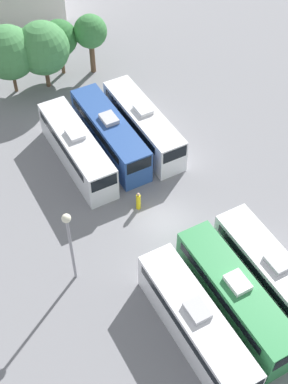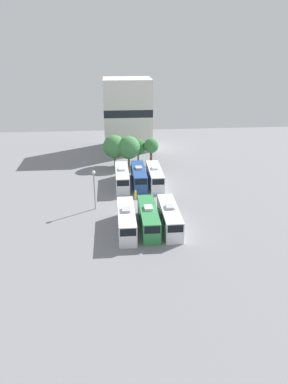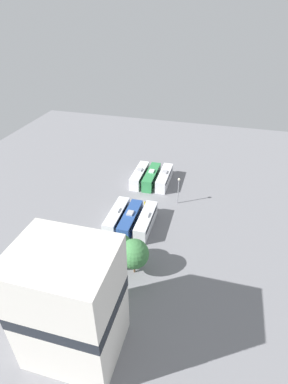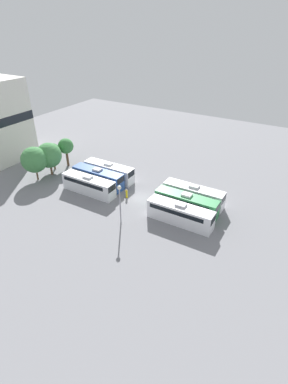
{
  "view_description": "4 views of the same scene",
  "coord_description": "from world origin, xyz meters",
  "px_view_note": "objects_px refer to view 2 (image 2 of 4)",
  "views": [
    {
      "loc": [
        -13.82,
        -22.02,
        31.54
      ],
      "look_at": [
        -1.3,
        0.78,
        3.17
      ],
      "focal_mm": 50.0,
      "sensor_mm": 36.0,
      "label": 1
    },
    {
      "loc": [
        -4.97,
        -57.81,
        26.07
      ],
      "look_at": [
        0.38,
        1.74,
        1.39
      ],
      "focal_mm": 35.0,
      "sensor_mm": 36.0,
      "label": 2
    },
    {
      "loc": [
        -15.27,
        55.12,
        39.59
      ],
      "look_at": [
        0.17,
        -1.88,
        1.39
      ],
      "focal_mm": 28.0,
      "sensor_mm": 36.0,
      "label": 3
    },
    {
      "loc": [
        -38.73,
        -23.84,
        27.81
      ],
      "look_at": [
        -0.84,
        -1.39,
        2.03
      ],
      "focal_mm": 28.0,
      "sensor_mm": 36.0,
      "label": 4
    }
  ],
  "objects_px": {
    "depot_building": "(128,114)",
    "bus_5": "(155,176)",
    "bus_0": "(126,220)",
    "bus_3": "(122,177)",
    "bus_1": "(148,217)",
    "light_pole": "(94,183)",
    "tree_0": "(114,147)",
    "tree_2": "(138,147)",
    "bus_2": "(169,216)",
    "tree_3": "(151,146)",
    "worker_person": "(135,195)",
    "tree_1": "(129,148)",
    "bus_4": "(139,176)"
  },
  "relations": [
    {
      "from": "depot_building",
      "to": "bus_5",
      "type": "bearing_deg",
      "value": -81.82
    },
    {
      "from": "bus_0",
      "to": "bus_3",
      "type": "height_order",
      "value": "same"
    },
    {
      "from": "bus_1",
      "to": "bus_5",
      "type": "bearing_deg",
      "value": 80.34
    },
    {
      "from": "bus_5",
      "to": "light_pole",
      "type": "height_order",
      "value": "light_pole"
    },
    {
      "from": "tree_0",
      "to": "tree_2",
      "type": "distance_m",
      "value": 5.23
    },
    {
      "from": "bus_2",
      "to": "tree_3",
      "type": "distance_m",
      "value": 29.24
    },
    {
      "from": "bus_1",
      "to": "bus_5",
      "type": "relative_size",
      "value": 1.0
    },
    {
      "from": "bus_2",
      "to": "tree_2",
      "type": "bearing_deg",
      "value": 94.42
    },
    {
      "from": "bus_0",
      "to": "worker_person",
      "type": "height_order",
      "value": "bus_0"
    },
    {
      "from": "bus_2",
      "to": "worker_person",
      "type": "relative_size",
      "value": 6.17
    },
    {
      "from": "tree_3",
      "to": "light_pole",
      "type": "bearing_deg",
      "value": -117.98
    },
    {
      "from": "worker_person",
      "to": "bus_3",
      "type": "bearing_deg",
      "value": 106.72
    },
    {
      "from": "tree_1",
      "to": "tree_0",
      "type": "bearing_deg",
      "value": 166.43
    },
    {
      "from": "bus_0",
      "to": "bus_1",
      "type": "bearing_deg",
      "value": 7.59
    },
    {
      "from": "worker_person",
      "to": "depot_building",
      "type": "relative_size",
      "value": 0.1
    },
    {
      "from": "bus_1",
      "to": "depot_building",
      "type": "xyz_separation_m",
      "value": [
        -0.78,
        44.22,
        6.94
      ]
    },
    {
      "from": "worker_person",
      "to": "tree_2",
      "type": "height_order",
      "value": "tree_2"
    },
    {
      "from": "bus_1",
      "to": "worker_person",
      "type": "relative_size",
      "value": 6.17
    },
    {
      "from": "worker_person",
      "to": "tree_0",
      "type": "bearing_deg",
      "value": 99.67
    },
    {
      "from": "bus_0",
      "to": "bus_2",
      "type": "height_order",
      "value": "same"
    },
    {
      "from": "bus_1",
      "to": "tree_3",
      "type": "relative_size",
      "value": 1.72
    },
    {
      "from": "bus_5",
      "to": "bus_3",
      "type": "bearing_deg",
      "value": -179.12
    },
    {
      "from": "light_pole",
      "to": "bus_4",
      "type": "bearing_deg",
      "value": 53.19
    },
    {
      "from": "light_pole",
      "to": "depot_building",
      "type": "height_order",
      "value": "depot_building"
    },
    {
      "from": "bus_5",
      "to": "depot_building",
      "type": "height_order",
      "value": "depot_building"
    },
    {
      "from": "bus_1",
      "to": "bus_4",
      "type": "relative_size",
      "value": 1.0
    },
    {
      "from": "tree_0",
      "to": "tree_1",
      "type": "relative_size",
      "value": 1.01
    },
    {
      "from": "bus_4",
      "to": "tree_3",
      "type": "xyz_separation_m",
      "value": [
        3.56,
        11.07,
        2.7
      ]
    },
    {
      "from": "tree_3",
      "to": "bus_5",
      "type": "bearing_deg",
      "value": -92.56
    },
    {
      "from": "bus_4",
      "to": "tree_1",
      "type": "distance_m",
      "value": 11.32
    },
    {
      "from": "tree_0",
      "to": "tree_2",
      "type": "relative_size",
      "value": 1.19
    },
    {
      "from": "bus_3",
      "to": "bus_5",
      "type": "height_order",
      "value": "same"
    },
    {
      "from": "bus_4",
      "to": "tree_1",
      "type": "bearing_deg",
      "value": 96.95
    },
    {
      "from": "bus_3",
      "to": "worker_person",
      "type": "distance_m",
      "value": 7.2
    },
    {
      "from": "bus_2",
      "to": "tree_3",
      "type": "relative_size",
      "value": 1.72
    },
    {
      "from": "bus_3",
      "to": "tree_3",
      "type": "xyz_separation_m",
      "value": [
        6.77,
        11.46,
        2.7
      ]
    },
    {
      "from": "tree_0",
      "to": "bus_2",
      "type": "bearing_deg",
      "value": -75.78
    },
    {
      "from": "tree_3",
      "to": "bus_3",
      "type": "bearing_deg",
      "value": -120.59
    },
    {
      "from": "bus_2",
      "to": "bus_3",
      "type": "xyz_separation_m",
      "value": [
        -6.36,
        17.65,
        0.0
      ]
    },
    {
      "from": "bus_2",
      "to": "tree_1",
      "type": "relative_size",
      "value": 1.56
    },
    {
      "from": "bus_1",
      "to": "bus_4",
      "type": "height_order",
      "value": "same"
    },
    {
      "from": "bus_0",
      "to": "tree_3",
      "type": "xyz_separation_m",
      "value": [
        6.79,
        29.56,
        2.7
      ]
    },
    {
      "from": "light_pole",
      "to": "bus_0",
      "type": "bearing_deg",
      "value": -58.62
    },
    {
      "from": "bus_4",
      "to": "depot_building",
      "type": "xyz_separation_m",
      "value": [
        -0.75,
        26.16,
        6.94
      ]
    },
    {
      "from": "tree_0",
      "to": "tree_1",
      "type": "bearing_deg",
      "value": -13.57
    },
    {
      "from": "bus_1",
      "to": "bus_3",
      "type": "xyz_separation_m",
      "value": [
        -3.24,
        17.67,
        0.0
      ]
    },
    {
      "from": "bus_0",
      "to": "depot_building",
      "type": "bearing_deg",
      "value": 86.83
    },
    {
      "from": "bus_2",
      "to": "depot_building",
      "type": "bearing_deg",
      "value": 95.05
    },
    {
      "from": "bus_3",
      "to": "light_pole",
      "type": "distance_m",
      "value": 11.71
    },
    {
      "from": "bus_2",
      "to": "bus_5",
      "type": "bearing_deg",
      "value": 90.33
    }
  ]
}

